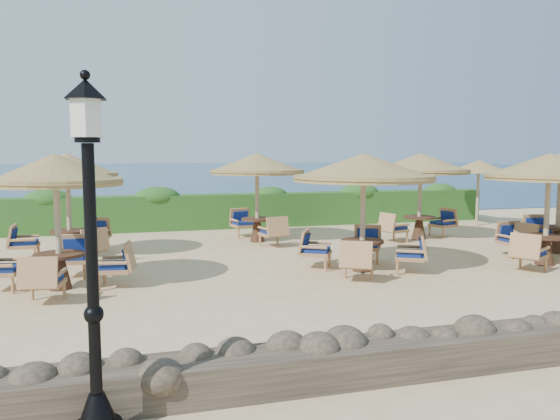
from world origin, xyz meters
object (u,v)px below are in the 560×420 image
at_px(cafe_set_6, 560,184).
at_px(cafe_set_2, 548,184).
at_px(cafe_set_0, 57,200).
at_px(cafe_set_3, 68,186).
at_px(cafe_set_5, 420,173).
at_px(lamp_post, 92,276).
at_px(cafe_set_4, 257,175).
at_px(cafe_set_1, 363,187).
at_px(extra_parasol, 479,167).

bearing_deg(cafe_set_6, cafe_set_2, -140.22).
distance_m(cafe_set_0, cafe_set_2, 10.90).
height_order(cafe_set_2, cafe_set_6, same).
relative_size(cafe_set_3, cafe_set_5, 0.93).
height_order(lamp_post, cafe_set_4, lamp_post).
relative_size(cafe_set_1, cafe_set_4, 1.10).
bearing_deg(cafe_set_3, extra_parasol, 10.24).
distance_m(cafe_set_5, cafe_set_6, 3.88).
height_order(extra_parasol, cafe_set_5, cafe_set_5).
bearing_deg(cafe_set_0, cafe_set_3, 92.13).
distance_m(cafe_set_2, cafe_set_3, 11.71).
bearing_deg(cafe_set_5, cafe_set_0, -159.87).
height_order(lamp_post, cafe_set_2, lamp_post).
bearing_deg(lamp_post, cafe_set_1, 48.39).
relative_size(cafe_set_1, cafe_set_2, 1.08).
height_order(cafe_set_1, cafe_set_3, same).
distance_m(extra_parasol, cafe_set_3, 13.95).
bearing_deg(cafe_set_2, extra_parasol, 67.21).
distance_m(lamp_post, cafe_set_1, 8.13).
distance_m(extra_parasol, cafe_set_5, 4.23).
distance_m(cafe_set_0, cafe_set_5, 10.63).
height_order(extra_parasol, cafe_set_1, cafe_set_1).
height_order(extra_parasol, cafe_set_6, cafe_set_6).
relative_size(cafe_set_1, cafe_set_5, 1.07).
xyz_separation_m(cafe_set_2, cafe_set_6, (1.45, 1.20, -0.09)).
bearing_deg(extra_parasol, cafe_set_0, -156.75).
height_order(cafe_set_0, cafe_set_2, same).
height_order(cafe_set_0, cafe_set_1, same).
height_order(cafe_set_3, cafe_set_5, same).
height_order(cafe_set_2, cafe_set_3, same).
distance_m(extra_parasol, cafe_set_1, 9.33).
bearing_deg(cafe_set_6, cafe_set_1, -173.69).
bearing_deg(cafe_set_5, cafe_set_6, -52.74).
bearing_deg(cafe_set_1, lamp_post, -131.61).
bearing_deg(cafe_set_4, lamp_post, -110.71).
xyz_separation_m(cafe_set_2, cafe_set_4, (-5.83, 5.19, 0.08)).
bearing_deg(cafe_set_0, cafe_set_2, -3.32).
distance_m(lamp_post, cafe_set_4, 11.47).
bearing_deg(lamp_post, cafe_set_6, 30.72).
bearing_deg(cafe_set_2, cafe_set_0, 176.68).
bearing_deg(cafe_set_6, lamp_post, -149.28).
relative_size(lamp_post, cafe_set_5, 1.11).
xyz_separation_m(cafe_set_1, cafe_set_5, (3.58, 3.74, 0.13)).
xyz_separation_m(cafe_set_3, cafe_set_4, (5.18, 1.20, 0.19)).
distance_m(extra_parasol, cafe_set_2, 7.03).
bearing_deg(cafe_set_3, lamp_post, -83.25).
distance_m(cafe_set_0, cafe_set_3, 3.37).
xyz_separation_m(cafe_set_0, cafe_set_1, (6.40, -0.08, 0.16)).
relative_size(lamp_post, cafe_set_1, 1.04).
relative_size(lamp_post, extra_parasol, 1.38).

